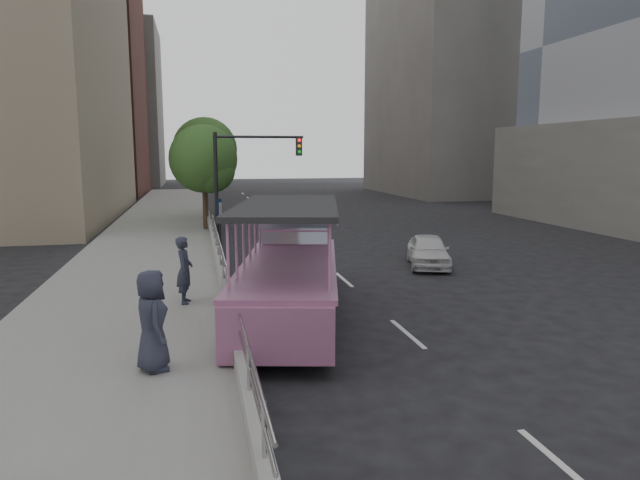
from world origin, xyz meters
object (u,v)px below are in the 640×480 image
parking_sign (220,220)px  traffic_signal (242,169)px  street_tree_near (205,162)px  duck_boat (291,272)px  street_tree_far (207,152)px  pedestrian_near (185,270)px  car (428,251)px  pedestrian_far (152,321)px

parking_sign → traffic_signal: bearing=71.1°
parking_sign → street_tree_near: size_ratio=0.43×
duck_boat → traffic_signal: 12.37m
duck_boat → parking_sign: duck_boat is taller
street_tree_near → street_tree_far: size_ratio=0.89×
pedestrian_near → traffic_signal: 12.11m
car → traffic_signal: bearing=149.2°
pedestrian_near → street_tree_far: street_tree_far is taller
duck_boat → pedestrian_far: (-3.29, -4.23, 0.11)m
traffic_signal → street_tree_near: street_tree_near is taller
street_tree_near → street_tree_far: street_tree_far is taller
car → street_tree_near: bearing=144.2°
pedestrian_far → traffic_signal: traffic_signal is taller
traffic_signal → car: bearing=-47.4°
car → street_tree_near: (-8.00, 10.41, 3.21)m
parking_sign → street_tree_far: 13.23m
car → pedestrian_near: pedestrian_near is taller
pedestrian_far → parking_sign: 12.99m
car → traffic_signal: (-6.41, 6.98, 2.89)m
car → street_tree_near: street_tree_near is taller
pedestrian_far → parking_sign: parking_sign is taller
parking_sign → duck_boat: bearing=-80.1°
duck_boat → street_tree_near: street_tree_near is taller
parking_sign → street_tree_near: bearing=93.2°
parking_sign → pedestrian_far: bearing=-97.9°
car → pedestrian_near: (-8.89, -4.65, 0.59)m
pedestrian_near → pedestrian_far: (-0.50, -4.75, 0.05)m
duck_boat → street_tree_near: size_ratio=1.66×
street_tree_far → parking_sign: bearing=-89.1°
pedestrian_far → duck_boat: bearing=-52.1°
pedestrian_near → car: bearing=-58.6°
pedestrian_near → duck_boat: bearing=-96.6°
pedestrian_near → pedestrian_far: bearing=177.8°
car → pedestrian_near: size_ratio=1.99×
pedestrian_far → street_tree_far: street_tree_far is taller
pedestrian_far → parking_sign: (1.78, 12.86, 0.32)m
traffic_signal → pedestrian_near: bearing=-102.1°
car → street_tree_far: street_tree_far is taller
car → parking_sign: (-7.61, 3.46, 0.95)m
car → parking_sign: size_ratio=1.47×
pedestrian_far → street_tree_far: bearing=-17.8°
pedestrian_near → street_tree_near: 15.31m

